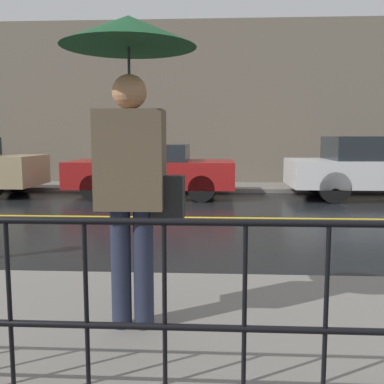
{
  "coord_description": "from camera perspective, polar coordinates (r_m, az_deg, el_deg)",
  "views": [
    {
      "loc": [
        0.06,
        -8.29,
        1.5
      ],
      "look_at": [
        -0.3,
        -1.84,
        0.71
      ],
      "focal_mm": 42.0,
      "sensor_mm": 36.0,
      "label": 1
    }
  ],
  "objects": [
    {
      "name": "lane_marking",
      "position": [
        8.43,
        2.75,
        -3.25
      ],
      "size": [
        25.2,
        0.12,
        0.01
      ],
      "color": "gold",
      "rests_on": "ground_plane"
    },
    {
      "name": "ground_plane",
      "position": [
        8.43,
        2.75,
        -3.28
      ],
      "size": [
        80.0,
        80.0,
        0.0
      ],
      "primitive_type": "plane",
      "color": "black"
    },
    {
      "name": "building_storefront",
      "position": [
        14.16,
        3.0,
        11.1
      ],
      "size": [
        28.0,
        0.3,
        5.04
      ],
      "color": "#706656",
      "rests_on": "ground_plane"
    },
    {
      "name": "sidewalk_far",
      "position": [
        13.12,
        2.92,
        0.64
      ],
      "size": [
        28.0,
        1.87,
        0.11
      ],
      "color": "slate",
      "rests_on": "ground_plane"
    },
    {
      "name": "pedestrian",
      "position": [
        3.22,
        -7.81,
        11.27
      ],
      "size": [
        0.94,
        0.94,
        2.22
      ],
      "rotation": [
        0.0,
        0.0,
        3.14
      ],
      "color": "#23283D",
      "rests_on": "sidewalk_near"
    },
    {
      "name": "car_red",
      "position": [
        11.32,
        -5.28,
        2.85
      ],
      "size": [
        4.09,
        1.85,
        1.32
      ],
      "color": "maroon",
      "rests_on": "ground_plane"
    },
    {
      "name": "sidewalk_near",
      "position": [
        3.51,
        2.05,
        -17.4
      ],
      "size": [
        28.0,
        2.57,
        0.11
      ],
      "color": "slate",
      "rests_on": "ground_plane"
    },
    {
      "name": "railing_foreground",
      "position": [
        2.29,
        1.59,
        -12.46
      ],
      "size": [
        12.0,
        0.04,
        1.0
      ],
      "color": "black",
      "rests_on": "sidewalk_near"
    }
  ]
}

